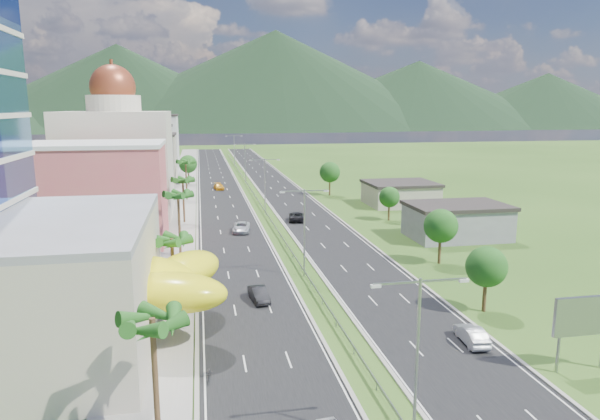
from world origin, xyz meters
TOP-DOWN VIEW (x-y plane):
  - ground at (0.00, 0.00)m, footprint 500.00×500.00m
  - road_left at (-7.50, 90.00)m, footprint 11.00×260.00m
  - road_right at (7.50, 90.00)m, footprint 11.00×260.00m
  - sidewalk_left at (-17.00, 90.00)m, footprint 7.00×260.00m
  - median_guardrail at (0.00, 71.99)m, footprint 0.10×216.06m
  - streetlight_median_a at (0.00, -25.00)m, footprint 6.04×0.25m
  - streetlight_median_b at (0.00, 10.00)m, footprint 6.04×0.25m
  - streetlight_median_c at (0.00, 50.00)m, footprint 6.04×0.25m
  - streetlight_median_d at (0.00, 95.00)m, footprint 6.04×0.25m
  - streetlight_median_e at (0.00, 140.00)m, footprint 6.04×0.25m
  - lime_canopy at (-20.00, -4.00)m, footprint 18.00×15.00m
  - pink_shophouse at (-28.00, 32.00)m, footprint 20.00×15.00m
  - domed_building at (-28.00, 55.00)m, footprint 20.00×20.00m
  - midrise_grey at (-27.00, 80.00)m, footprint 16.00×15.00m
  - midrise_beige at (-27.00, 102.00)m, footprint 16.00×15.00m
  - midrise_white at (-27.00, 125.00)m, footprint 16.00×15.00m
  - billboard at (17.00, -18.00)m, footprint 5.20×0.35m
  - shed_near at (28.00, 25.00)m, footprint 15.00×10.00m
  - shed_far at (30.00, 55.00)m, footprint 14.00×12.00m
  - palm_tree_a at (-15.50, -22.00)m, footprint 3.60×3.60m
  - palm_tree_b at (-15.50, 2.00)m, footprint 3.60×3.60m
  - palm_tree_c at (-15.50, 22.00)m, footprint 3.60×3.60m
  - palm_tree_d at (-15.50, 45.00)m, footprint 3.60×3.60m
  - palm_tree_e at (-15.50, 70.00)m, footprint 3.60×3.60m
  - leafy_tree_lfar at (-15.50, 95.00)m, footprint 4.90×4.90m
  - leafy_tree_ra at (16.00, -5.00)m, footprint 4.20×4.20m
  - leafy_tree_rb at (19.00, 12.00)m, footprint 4.55×4.55m
  - leafy_tree_rc at (22.00, 40.00)m, footprint 3.85×3.85m
  - leafy_tree_rd at (18.00, 70.00)m, footprint 4.90×4.90m
  - mountain_ridge at (60.00, 450.00)m, footprint 860.00×140.00m
  - car_dark_left at (-6.56, 2.23)m, footprint 2.19×4.72m
  - car_silver_mid_left at (-5.85, 35.42)m, footprint 3.46×6.18m
  - car_yellow_far_left at (-7.77, 84.03)m, footprint 2.80×5.48m
  - car_silver_right at (10.92, -11.86)m, footprint 2.05×4.87m
  - car_dark_far_right at (4.93, 42.69)m, footprint 3.67×6.29m
  - motorcycle at (-12.30, -14.23)m, footprint 0.71×1.88m

SIDE VIEW (x-z plane):
  - ground at x=0.00m, z-range 0.00..0.00m
  - mountain_ridge at x=60.00m, z-range -45.00..45.00m
  - road_left at x=-7.50m, z-range 0.00..0.04m
  - road_right at x=7.50m, z-range 0.00..0.04m
  - sidewalk_left at x=-17.00m, z-range 0.00..0.12m
  - median_guardrail at x=0.00m, z-range 0.24..1.00m
  - motorcycle at x=-12.30m, z-range 0.04..1.22m
  - car_dark_left at x=-6.56m, z-range 0.04..1.54m
  - car_yellow_far_left at x=-7.77m, z-range 0.04..1.56m
  - car_silver_right at x=10.92m, z-range 0.04..1.60m
  - car_silver_mid_left at x=-5.85m, z-range 0.04..1.67m
  - car_dark_far_right at x=4.93m, z-range 0.04..1.68m
  - shed_far at x=30.00m, z-range 0.00..4.40m
  - shed_near at x=28.00m, z-range 0.00..5.00m
  - leafy_tree_rc at x=22.00m, z-range 1.21..7.54m
  - billboard at x=17.00m, z-range 1.32..7.52m
  - leafy_tree_ra at x=16.00m, z-range 1.33..8.23m
  - lime_canopy at x=-20.00m, z-range 1.29..8.69m
  - leafy_tree_rb at x=19.00m, z-range 1.44..8.92m
  - leafy_tree_lfar at x=-15.50m, z-range 1.55..9.60m
  - leafy_tree_rd at x=18.00m, z-range 1.55..9.60m
  - midrise_beige at x=-27.00m, z-range 0.00..13.00m
  - streetlight_median_a at x=0.00m, z-range 1.25..12.25m
  - streetlight_median_b at x=0.00m, z-range 1.25..12.25m
  - streetlight_median_c at x=0.00m, z-range 1.25..12.25m
  - streetlight_median_d at x=0.00m, z-range 1.25..12.25m
  - streetlight_median_e at x=0.00m, z-range 1.25..12.25m
  - palm_tree_b at x=-15.50m, z-range 3.01..11.11m
  - pink_shophouse at x=-28.00m, z-range 0.00..15.00m
  - palm_tree_d at x=-15.50m, z-range 3.24..11.84m
  - midrise_grey at x=-27.00m, z-range 0.00..16.00m
  - palm_tree_a at x=-15.50m, z-range 3.47..12.57m
  - palm_tree_e at x=-15.50m, z-range 3.61..13.01m
  - palm_tree_c at x=-15.50m, z-range 3.70..13.30m
  - midrise_white at x=-27.00m, z-range 0.00..18.00m
  - domed_building at x=-28.00m, z-range -3.00..25.70m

